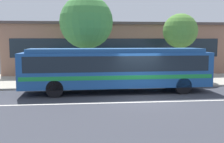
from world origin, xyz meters
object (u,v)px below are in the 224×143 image
Objects in this scene: transit_bus at (116,67)px; street_tree_mid_block at (180,31)px; street_tree_near_stop at (86,22)px; pedestrian_waiting_near_sign at (109,70)px; pedestrian_walking_along_curb at (180,68)px; bus_stop_sign at (176,64)px.

street_tree_mid_block reaches higher than transit_bus.
street_tree_near_stop is 1.26× the size of street_tree_mid_block.
transit_bus is at bearing -84.13° from pedestrian_waiting_near_sign.
pedestrian_walking_along_curb is 0.73× the size of bus_stop_sign.
transit_bus is 1.76× the size of street_tree_near_stop.
pedestrian_walking_along_curb is at bearing 32.61° from transit_bus.
street_tree_mid_block reaches higher than bus_stop_sign.
street_tree_mid_block is at bearing -1.34° from street_tree_near_stop.
street_tree_near_stop reaches higher than pedestrian_walking_along_curb.
pedestrian_walking_along_curb is (5.59, 0.87, -0.02)m from pedestrian_waiting_near_sign.
street_tree_near_stop reaches higher than transit_bus.
transit_bus is at bearing -68.72° from street_tree_near_stop.
pedestrian_walking_along_curb is at bearing -108.91° from street_tree_mid_block.
street_tree_mid_block reaches higher than pedestrian_waiting_near_sign.
street_tree_mid_block is (0.35, 1.02, 2.87)m from pedestrian_walking_along_curb.
bus_stop_sign is (-0.92, -1.70, 0.51)m from pedestrian_walking_along_curb.
pedestrian_waiting_near_sign is 6.85m from street_tree_mid_block.
street_tree_near_stop is at bearing 111.28° from transit_bus.
transit_bus reaches higher than bus_stop_sign.
street_tree_mid_block is (7.47, -0.17, -0.67)m from street_tree_near_stop.
bus_stop_sign reaches higher than pedestrian_walking_along_curb.
transit_bus is 5.81m from street_tree_near_stop.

